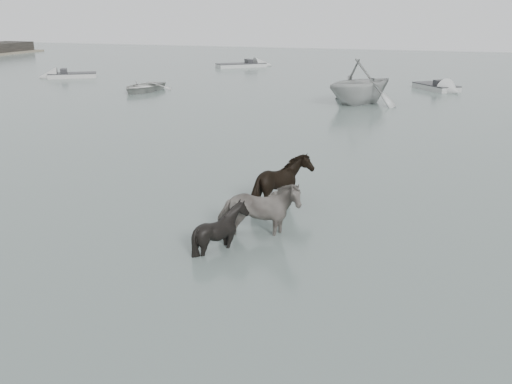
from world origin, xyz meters
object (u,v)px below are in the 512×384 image
pony_dark (283,178)px  pony_pinto (258,203)px  pony_black (221,219)px  rowboat_lead (143,85)px

pony_dark → pony_pinto: bearing=-175.5°
pony_dark → pony_black: pony_dark is taller
pony_pinto → pony_black: (-0.61, -0.98, -0.15)m
pony_pinto → pony_black: 1.17m
pony_pinto → pony_black: bearing=130.7°
pony_black → rowboat_lead: 27.90m
pony_black → rowboat_lead: bearing=15.8°
pony_pinto → rowboat_lead: bearing=17.5°
rowboat_lead → pony_pinto: bearing=-50.9°
pony_pinto → rowboat_lead: size_ratio=0.50×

